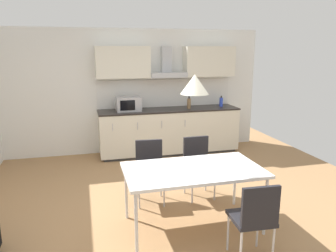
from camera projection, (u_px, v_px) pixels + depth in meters
ground_plane at (155, 212)px, 4.39m from camera, size 7.28×8.41×0.02m
wall_back at (125, 92)px, 6.79m from camera, size 5.82×0.10×2.54m
kitchen_counter at (169, 131)px, 6.83m from camera, size 2.89×0.68×0.93m
backsplash_tile at (165, 93)px, 6.95m from camera, size 2.87×0.02×0.58m
upper_wall_cabinets at (167, 63)px, 6.66m from camera, size 2.87×0.40×0.62m
microwave at (128, 104)px, 6.48m from camera, size 0.48×0.35×0.28m
bottle_blue at (221, 102)px, 7.01m from camera, size 0.08×0.08×0.23m
bottle_brown at (189, 103)px, 6.76m from camera, size 0.08×0.08×0.25m
dining_table at (193, 172)px, 3.88m from camera, size 1.63×0.91×0.75m
chair_far_right at (198, 161)px, 4.80m from camera, size 0.40×0.40×0.87m
chair_far_left at (150, 165)px, 4.62m from camera, size 0.44×0.44×0.87m
chair_near_right at (255, 215)px, 3.22m from camera, size 0.42×0.42×0.87m
pendant_lamp at (195, 84)px, 3.65m from camera, size 0.32×0.32×0.22m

